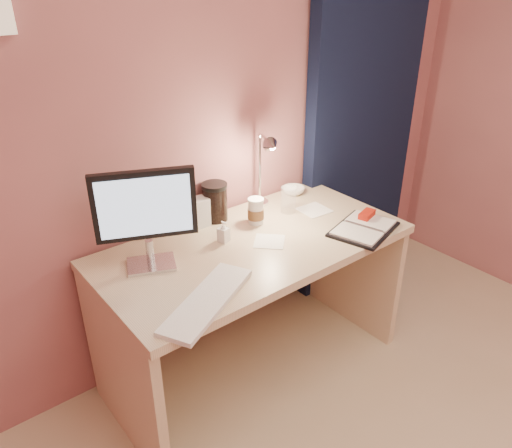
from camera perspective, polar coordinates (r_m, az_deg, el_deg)
room at (r=2.91m, az=11.02°, el=13.27°), size 3.50×3.50×3.50m
desk at (r=2.39m, az=-1.35°, el=-6.10°), size 1.40×0.70×0.73m
monitor at (r=1.98m, az=-12.50°, el=1.49°), size 0.37×0.21×0.42m
keyboard at (r=1.85m, az=-5.58°, el=-8.71°), size 0.49×0.34×0.02m
planner at (r=2.37m, az=12.22°, el=-0.37°), size 0.37×0.31×0.05m
paper_b at (r=2.52m, az=6.67°, el=1.60°), size 0.15×0.15×0.00m
paper_c at (r=2.23m, az=1.53°, el=-1.99°), size 0.19×0.19×0.00m
coffee_cup at (r=2.36m, az=-0.02°, el=1.42°), size 0.08×0.08×0.13m
clear_cup at (r=2.47m, az=3.72°, el=2.80°), size 0.07×0.07×0.13m
bowl at (r=2.69m, az=4.32°, el=3.84°), size 0.13×0.13×0.04m
lotion_bottle at (r=2.21m, az=-3.74°, el=-0.86°), size 0.06×0.06×0.10m
dark_jar at (r=2.39m, az=-4.71°, el=2.33°), size 0.12×0.12×0.17m
product_box at (r=2.34m, az=-6.61°, el=1.31°), size 0.09×0.07×0.14m
desk_lamp at (r=2.43m, az=2.44°, el=7.10°), size 0.14×0.24×0.40m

